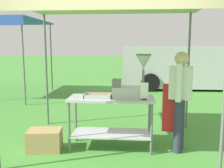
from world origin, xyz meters
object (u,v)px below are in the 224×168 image
(vendor, at_px, (180,96))
(van_silver, at_px, (191,66))
(stall_canopy, at_px, (112,7))
(donut_fryer, at_px, (132,83))
(donut_tray, at_px, (98,97))
(menu_sign, at_px, (144,92))
(donut_cart, at_px, (111,111))
(supply_crate, at_px, (45,140))

(vendor, distance_m, van_silver, 6.65)
(van_silver, bearing_deg, stall_canopy, -113.20)
(donut_fryer, bearing_deg, donut_tray, -172.09)
(donut_fryer, distance_m, menu_sign, 0.27)
(menu_sign, height_order, vendor, vendor)
(donut_tray, height_order, van_silver, van_silver)
(vendor, relative_size, van_silver, 0.30)
(donut_cart, relative_size, donut_tray, 3.15)
(stall_canopy, height_order, donut_fryer, stall_canopy)
(donut_tray, distance_m, vendor, 1.32)
(stall_canopy, distance_m, vendor, 1.80)
(stall_canopy, height_order, van_silver, stall_canopy)
(stall_canopy, distance_m, menu_sign, 1.46)
(supply_crate, bearing_deg, van_silver, 60.29)
(donut_cart, relative_size, supply_crate, 2.43)
(vendor, bearing_deg, van_silver, 76.00)
(menu_sign, bearing_deg, donut_tray, 174.29)
(donut_tray, distance_m, menu_sign, 0.75)
(donut_tray, relative_size, menu_sign, 1.64)
(donut_tray, relative_size, donut_fryer, 0.63)
(stall_canopy, xyz_separation_m, supply_crate, (-1.07, -0.30, -2.14))
(stall_canopy, bearing_deg, vendor, -6.25)
(donut_tray, distance_m, supply_crate, 1.13)
(donut_cart, xyz_separation_m, van_silver, (2.71, 6.43, 0.25))
(stall_canopy, xyz_separation_m, donut_fryer, (0.35, -0.08, -1.21))
(supply_crate, height_order, van_silver, van_silver)
(van_silver, bearing_deg, vendor, -104.00)
(donut_fryer, bearing_deg, van_silver, 69.76)
(menu_sign, bearing_deg, supply_crate, -177.58)
(donut_cart, distance_m, donut_tray, 0.34)
(donut_fryer, bearing_deg, stall_canopy, 166.43)
(donut_tray, height_order, donut_fryer, donut_fryer)
(supply_crate, bearing_deg, donut_fryer, 8.77)
(donut_tray, xyz_separation_m, vendor, (1.32, 0.04, 0.02))
(stall_canopy, distance_m, donut_tray, 1.46)
(van_silver, bearing_deg, menu_sign, -108.38)
(donut_tray, bearing_deg, supply_crate, -170.67)
(stall_canopy, bearing_deg, menu_sign, -23.92)
(stall_canopy, height_order, vendor, stall_canopy)
(supply_crate, bearing_deg, vendor, 4.78)
(donut_cart, height_order, donut_tray, donut_tray)
(donut_tray, bearing_deg, van_silver, 65.76)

